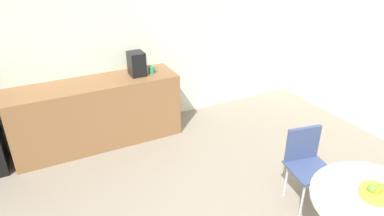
{
  "coord_description": "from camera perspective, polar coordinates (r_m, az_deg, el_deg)",
  "views": [
    {
      "loc": [
        -1.34,
        -1.56,
        2.57
      ],
      "look_at": [
        0.13,
        1.32,
        0.95
      ],
      "focal_mm": 31.75,
      "sensor_mm": 36.0,
      "label": 1
    }
  ],
  "objects": [
    {
      "name": "round_table",
      "position": [
        3.19,
        28.36,
        -15.54
      ],
      "size": [
        1.04,
        1.04,
        0.74
      ],
      "color": "silver",
      "rests_on": "ground_plane"
    },
    {
      "name": "wall_back",
      "position": [
        4.92,
        -10.48,
        11.22
      ],
      "size": [
        6.0,
        0.1,
        2.6
      ],
      "primitive_type": "cube",
      "color": "silver",
      "rests_on": "ground_plane"
    },
    {
      "name": "coffee_maker",
      "position": [
        4.66,
        -9.3,
        7.35
      ],
      "size": [
        0.2,
        0.24,
        0.32
      ],
      "primitive_type": "cube",
      "color": "black",
      "rests_on": "counter_block"
    },
    {
      "name": "mug_white",
      "position": [
        4.73,
        -6.8,
        6.37
      ],
      "size": [
        0.13,
        0.08,
        0.09
      ],
      "color": "#338C59",
      "rests_on": "counter_block"
    },
    {
      "name": "chair_navy",
      "position": [
        3.77,
        18.62,
        -7.88
      ],
      "size": [
        0.49,
        0.49,
        0.83
      ],
      "color": "silver",
      "rests_on": "ground_plane"
    },
    {
      "name": "fruit_bowl",
      "position": [
        3.09,
        28.5,
        -12.32
      ],
      "size": [
        0.24,
        0.24,
        0.13
      ],
      "color": "gold",
      "rests_on": "round_table"
    },
    {
      "name": "counter_block",
      "position": [
        4.77,
        -15.55,
        -0.84
      ],
      "size": [
        2.2,
        0.6,
        0.9
      ],
      "primitive_type": "cube",
      "color": "brown",
      "rests_on": "ground_plane"
    }
  ]
}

